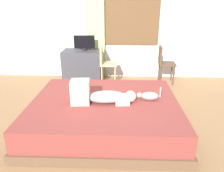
{
  "coord_description": "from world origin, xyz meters",
  "views": [
    {
      "loc": [
        0.18,
        -2.81,
        1.81
      ],
      "look_at": [
        0.07,
        0.27,
        0.59
      ],
      "focal_mm": 34.41,
      "sensor_mm": 36.0,
      "label": 1
    }
  ],
  "objects_px": {
    "cat": "(149,96)",
    "desk": "(83,66)",
    "person_lying": "(100,95)",
    "chair_by_desk": "(106,62)",
    "cup": "(92,47)",
    "tv_monitor": "(84,43)",
    "bed": "(105,113)",
    "chair_spare": "(164,62)"
  },
  "relations": [
    {
      "from": "bed",
      "to": "person_lying",
      "type": "height_order",
      "value": "person_lying"
    },
    {
      "from": "bed",
      "to": "desk",
      "type": "height_order",
      "value": "desk"
    },
    {
      "from": "person_lying",
      "to": "chair_by_desk",
      "type": "height_order",
      "value": "chair_by_desk"
    },
    {
      "from": "cat",
      "to": "chair_by_desk",
      "type": "relative_size",
      "value": 0.42
    },
    {
      "from": "bed",
      "to": "chair_by_desk",
      "type": "distance_m",
      "value": 1.96
    },
    {
      "from": "cat",
      "to": "tv_monitor",
      "type": "height_order",
      "value": "tv_monitor"
    },
    {
      "from": "desk",
      "to": "cup",
      "type": "relative_size",
      "value": 10.55
    },
    {
      "from": "person_lying",
      "to": "cat",
      "type": "height_order",
      "value": "person_lying"
    },
    {
      "from": "chair_by_desk",
      "to": "chair_spare",
      "type": "height_order",
      "value": "same"
    },
    {
      "from": "cat",
      "to": "tv_monitor",
      "type": "distance_m",
      "value": 2.44
    },
    {
      "from": "person_lying",
      "to": "desk",
      "type": "xyz_separation_m",
      "value": [
        -0.62,
        2.15,
        -0.19
      ]
    },
    {
      "from": "chair_by_desk",
      "to": "bed",
      "type": "bearing_deg",
      "value": -86.72
    },
    {
      "from": "cup",
      "to": "chair_spare",
      "type": "relative_size",
      "value": 0.1
    },
    {
      "from": "bed",
      "to": "tv_monitor",
      "type": "distance_m",
      "value": 2.28
    },
    {
      "from": "bed",
      "to": "cup",
      "type": "distance_m",
      "value": 2.34
    },
    {
      "from": "bed",
      "to": "cup",
      "type": "height_order",
      "value": "cup"
    },
    {
      "from": "person_lying",
      "to": "tv_monitor",
      "type": "bearing_deg",
      "value": 104.32
    },
    {
      "from": "desk",
      "to": "tv_monitor",
      "type": "bearing_deg",
      "value": 0.0
    },
    {
      "from": "cat",
      "to": "cup",
      "type": "bearing_deg",
      "value": 116.55
    },
    {
      "from": "bed",
      "to": "cat",
      "type": "bearing_deg",
      "value": 2.53
    },
    {
      "from": "person_lying",
      "to": "cat",
      "type": "distance_m",
      "value": 0.72
    },
    {
      "from": "cat",
      "to": "tv_monitor",
      "type": "bearing_deg",
      "value": 121.53
    },
    {
      "from": "chair_by_desk",
      "to": "cup",
      "type": "bearing_deg",
      "value": 138.77
    },
    {
      "from": "chair_by_desk",
      "to": "person_lying",
      "type": "bearing_deg",
      "value": -88.57
    },
    {
      "from": "bed",
      "to": "desk",
      "type": "distance_m",
      "value": 2.19
    },
    {
      "from": "desk",
      "to": "chair_by_desk",
      "type": "xyz_separation_m",
      "value": [
        0.57,
        -0.15,
        0.14
      ]
    },
    {
      "from": "cat",
      "to": "chair_by_desk",
      "type": "xyz_separation_m",
      "value": [
        -0.76,
        1.9,
        -0.0
      ]
    },
    {
      "from": "person_lying",
      "to": "desk",
      "type": "height_order",
      "value": "person_lying"
    },
    {
      "from": "person_lying",
      "to": "chair_spare",
      "type": "height_order",
      "value": "chair_spare"
    },
    {
      "from": "desk",
      "to": "person_lying",
      "type": "bearing_deg",
      "value": -73.95
    },
    {
      "from": "cat",
      "to": "tv_monitor",
      "type": "xyz_separation_m",
      "value": [
        -1.26,
        2.05,
        0.41
      ]
    },
    {
      "from": "chair_spare",
      "to": "desk",
      "type": "bearing_deg",
      "value": 177.6
    },
    {
      "from": "bed",
      "to": "desk",
      "type": "bearing_deg",
      "value": 108.11
    },
    {
      "from": "cat",
      "to": "desk",
      "type": "bearing_deg",
      "value": 122.93
    },
    {
      "from": "tv_monitor",
      "to": "cup",
      "type": "height_order",
      "value": "tv_monitor"
    },
    {
      "from": "cat",
      "to": "cup",
      "type": "relative_size",
      "value": 4.2
    },
    {
      "from": "bed",
      "to": "person_lying",
      "type": "relative_size",
      "value": 2.35
    },
    {
      "from": "person_lying",
      "to": "cup",
      "type": "bearing_deg",
      "value": 99.64
    },
    {
      "from": "bed",
      "to": "chair_by_desk",
      "type": "xyz_separation_m",
      "value": [
        -0.11,
        1.93,
        0.29
      ]
    },
    {
      "from": "cup",
      "to": "desk",
      "type": "bearing_deg",
      "value": -146.68
    },
    {
      "from": "cat",
      "to": "cup",
      "type": "distance_m",
      "value": 2.48
    },
    {
      "from": "person_lying",
      "to": "chair_by_desk",
      "type": "bearing_deg",
      "value": 91.43
    }
  ]
}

